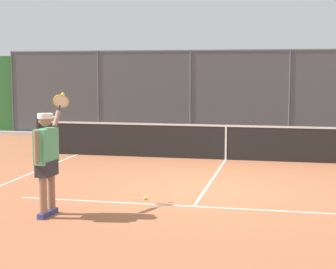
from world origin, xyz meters
The scene contains 6 objects.
ground_plane centered at (0.00, 0.00, 0.00)m, with size 60.00×60.00×0.00m, color #A8603D.
court_line_markings centered at (0.00, 1.83, 0.00)m, with size 8.71×9.72×0.01m.
fence_backdrop centered at (0.00, -8.62, 1.47)m, with size 19.98×1.37×3.14m.
tennis_net centered at (0.00, -3.85, 0.49)m, with size 11.19×0.09×1.07m.
tennis_player centered at (2.32, 2.61, 1.04)m, with size 0.40×1.45×2.05m.
tennis_ball_mid_court centered at (1.00, 1.15, 0.03)m, with size 0.07×0.07×0.07m, color #D6E042.
Camera 1 is at (-1.59, 11.14, 2.48)m, focal length 59.12 mm.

